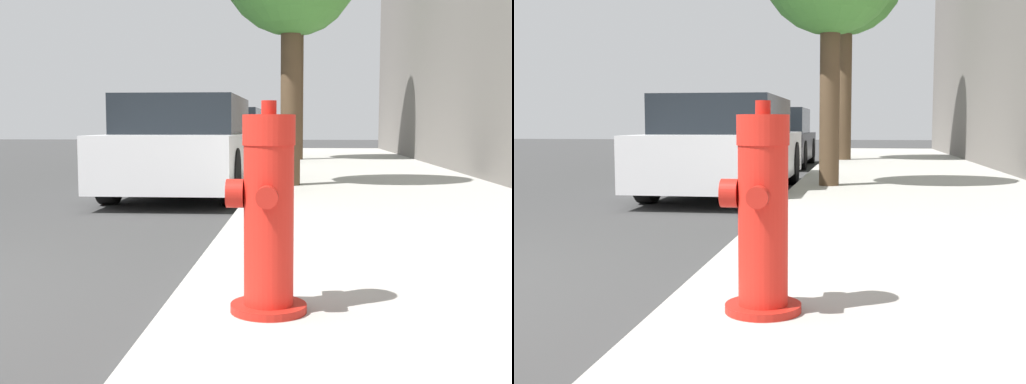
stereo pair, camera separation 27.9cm
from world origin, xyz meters
TOP-DOWN VIEW (x-y plane):
  - fire_hydrant at (2.55, -0.25)m, footprint 0.35×0.34m
  - parked_car_near at (1.09, 6.10)m, footprint 1.71×4.59m
  - parked_car_mid at (0.88, 12.16)m, footprint 1.82×3.91m

SIDE VIEW (x-z plane):
  - fire_hydrant at x=2.55m, z-range 0.12..1.04m
  - parked_car_mid at x=0.88m, z-range -0.03..1.34m
  - parked_car_near at x=1.09m, z-range -0.01..1.35m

